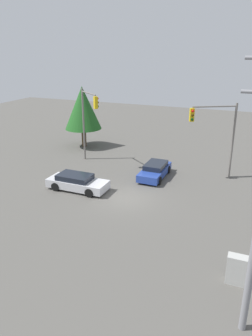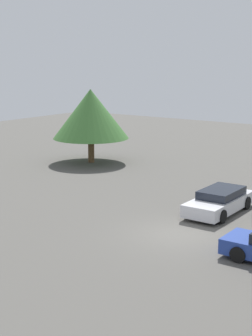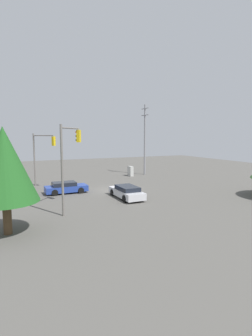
% 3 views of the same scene
% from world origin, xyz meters
% --- Properties ---
extents(ground_plane, '(80.00, 80.00, 0.00)m').
position_xyz_m(ground_plane, '(0.00, 0.00, 0.00)').
color(ground_plane, '#54514C').
extents(sedan_blue, '(1.91, 4.38, 1.21)m').
position_xyz_m(sedan_blue, '(-0.65, -4.91, 0.60)').
color(sedan_blue, '#233D93').
rests_on(sedan_blue, ground_plane).
extents(sedan_silver, '(4.79, 1.98, 1.23)m').
position_xyz_m(sedan_silver, '(4.15, 0.00, 0.61)').
color(sedan_silver, silver).
rests_on(sedan_silver, ground_plane).
extents(traffic_signal_main, '(3.50, 2.16, 6.35)m').
position_xyz_m(traffic_signal_main, '(-5.26, -6.62, 4.35)').
color(traffic_signal_main, slate).
rests_on(traffic_signal_main, ground_plane).
extents(traffic_signal_cross, '(2.73, 2.27, 6.92)m').
position_xyz_m(traffic_signal_cross, '(6.34, -6.07, 4.67)').
color(traffic_signal_cross, slate).
rests_on(traffic_signal_cross, ground_plane).
extents(electrical_cabinet, '(1.11, 0.52, 1.48)m').
position_xyz_m(electrical_cabinet, '(-8.45, 6.58, 0.74)').
color(electrical_cabinet, '#B2B2AD').
rests_on(electrical_cabinet, ground_plane).
extents(tree_right, '(3.99, 3.99, 6.65)m').
position_xyz_m(tree_right, '(9.58, -10.72, 4.33)').
color(tree_right, '#4C3823').
rests_on(tree_right, ground_plane).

